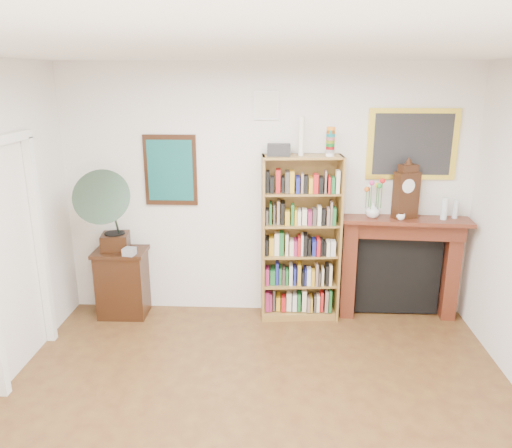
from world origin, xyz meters
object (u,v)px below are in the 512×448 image
at_px(gramophone, 107,206).
at_px(flower_vase, 373,210).
at_px(bottle_left, 444,208).
at_px(fireplace, 400,258).
at_px(mantel_clock, 406,192).
at_px(teacup, 401,217).
at_px(side_cabinet, 123,283).
at_px(bookshelf, 301,230).
at_px(bottle_right, 455,209).
at_px(cd_stack, 129,252).

xyz_separation_m(gramophone, flower_vase, (2.84, 0.21, -0.06)).
distance_m(flower_vase, bottle_left, 0.74).
xyz_separation_m(fireplace, gramophone, (-3.18, -0.24, 0.63)).
relative_size(fireplace, mantel_clock, 2.42).
bearing_deg(mantel_clock, teacup, -144.65).
bearing_deg(teacup, flower_vase, 162.36).
xyz_separation_m(side_cabinet, mantel_clock, (3.11, 0.09, 1.07)).
relative_size(gramophone, mantel_clock, 1.64).
relative_size(bookshelf, mantel_clock, 3.65).
relative_size(bottle_left, bottle_right, 1.20).
distance_m(cd_stack, teacup, 2.94).
xyz_separation_m(gramophone, cd_stack, (0.21, -0.03, -0.50)).
height_order(side_cabinet, mantel_clock, mantel_clock).
height_order(flower_vase, teacup, flower_vase).
distance_m(fireplace, teacup, 0.54).
bearing_deg(fireplace, bottle_left, -7.38).
distance_m(cd_stack, mantel_clock, 3.04).
distance_m(fireplace, mantel_clock, 0.76).
bearing_deg(side_cabinet, mantel_clock, 0.50).
xyz_separation_m(bottle_left, bottle_right, (0.14, 0.05, -0.02)).
bearing_deg(bottle_left, teacup, -174.48).
bearing_deg(bottle_right, bookshelf, -178.41).
bearing_deg(side_cabinet, gramophone, -117.62).
height_order(teacup, bottle_right, bottle_right).
bearing_deg(gramophone, bookshelf, -3.92).
height_order(side_cabinet, bottle_right, bottle_right).
bearing_deg(fireplace, cd_stack, -170.97).
bearing_deg(bottle_left, cd_stack, -176.71).
bearing_deg(bottle_left, side_cabinet, -179.23).
xyz_separation_m(side_cabinet, cd_stack, (0.15, -0.15, 0.43)).
distance_m(bookshelf, flower_vase, 0.81).
bearing_deg(bookshelf, fireplace, -1.39).
distance_m(gramophone, mantel_clock, 3.18).
xyz_separation_m(bookshelf, teacup, (1.05, -0.05, 0.18)).
bearing_deg(bookshelf, side_cabinet, 176.64).
xyz_separation_m(fireplace, bottle_right, (0.53, -0.02, 0.58)).
relative_size(bookshelf, bottle_right, 10.63).
bearing_deg(side_cabinet, teacup, -1.02).
bearing_deg(side_cabinet, flower_vase, 0.81).
distance_m(side_cabinet, mantel_clock, 3.29).
xyz_separation_m(gramophone, bottle_left, (3.58, 0.17, -0.02)).
bearing_deg(teacup, side_cabinet, -179.95).
height_order(bookshelf, gramophone, bookshelf).
distance_m(side_cabinet, gramophone, 0.94).
distance_m(fireplace, bottle_right, 0.79).
distance_m(flower_vase, teacup, 0.30).
relative_size(gramophone, bottle_right, 4.76).
xyz_separation_m(cd_stack, bottle_right, (3.50, 0.25, 0.45)).
relative_size(cd_stack, mantel_clock, 0.21).
xyz_separation_m(cd_stack, flower_vase, (2.63, 0.24, 0.43)).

